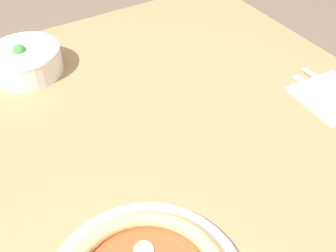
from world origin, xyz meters
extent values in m
cube|color=#99724C|center=(0.00, 0.00, 0.74)|extent=(1.32, 1.09, 0.03)
cylinder|color=olive|center=(0.59, 0.48, 0.36)|extent=(0.06, 0.06, 0.72)
ellipsoid|color=silver|center=(-0.04, -0.22, 0.77)|extent=(0.03, 0.03, 0.01)
cylinder|color=white|center=(-0.05, 0.36, 0.79)|extent=(0.17, 0.17, 0.06)
torus|color=white|center=(-0.05, 0.36, 0.81)|extent=(0.17, 0.17, 0.01)
ellipsoid|color=tan|center=(-0.01, 0.39, 0.81)|extent=(0.04, 0.04, 0.02)
ellipsoid|color=tan|center=(0.01, 0.39, 0.81)|extent=(0.03, 0.04, 0.02)
ellipsoid|color=tan|center=(-0.06, 0.30, 0.80)|extent=(0.04, 0.04, 0.02)
ellipsoid|color=tan|center=(-0.04, 0.40, 0.80)|extent=(0.04, 0.03, 0.02)
ellipsoid|color=#998466|center=(-0.04, 0.36, 0.81)|extent=(0.03, 0.04, 0.02)
ellipsoid|color=tan|center=(-0.02, 0.34, 0.80)|extent=(0.04, 0.04, 0.02)
sphere|color=#388433|center=(-0.06, 0.36, 0.82)|extent=(0.03, 0.03, 0.03)
ellipsoid|color=yellow|center=(-0.02, 0.41, 0.81)|extent=(0.04, 0.02, 0.02)
cube|color=white|center=(0.52, -0.10, 0.76)|extent=(0.16, 0.16, 0.00)
cube|color=silver|center=(0.50, -0.13, 0.76)|extent=(0.01, 0.14, 0.00)
cube|color=silver|center=(0.51, -0.03, 0.76)|extent=(0.00, 0.06, 0.00)
cube|color=silver|center=(0.50, -0.03, 0.76)|extent=(0.00, 0.06, 0.00)
cube|color=silver|center=(0.50, -0.03, 0.76)|extent=(0.00, 0.06, 0.00)
cube|color=silver|center=(0.49, -0.03, 0.76)|extent=(0.00, 0.06, 0.00)
cube|color=silver|center=(0.54, -0.06, 0.76)|extent=(0.02, 0.13, 0.00)
camera|label=1|loc=(-0.15, -0.48, 1.31)|focal=40.00mm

